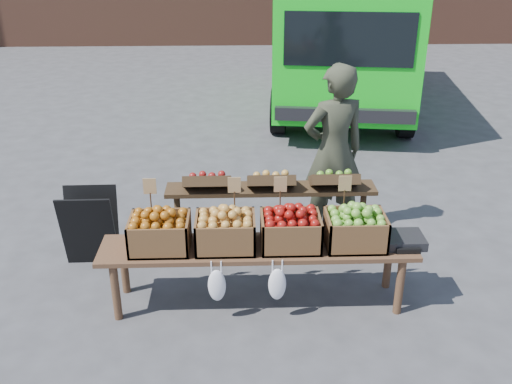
{
  "coord_description": "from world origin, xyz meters",
  "views": [
    {
      "loc": [
        0.36,
        -3.81,
        3.02
      ],
      "look_at": [
        0.52,
        0.92,
        0.85
      ],
      "focal_mm": 40.0,
      "sensor_mm": 36.0,
      "label": 1
    }
  ],
  "objects_px": {
    "delivery_van": "(342,45)",
    "weighing_scale": "(404,240)",
    "vendor": "(333,152)",
    "crate_green_apples": "(355,230)",
    "crate_russet_pears": "(225,232)",
    "chalkboard_sign": "(90,227)",
    "crate_red_apples": "(291,231)",
    "back_table": "(271,213)",
    "crate_golden_apples": "(160,233)",
    "display_bench": "(258,274)"
  },
  "relations": [
    {
      "from": "delivery_van",
      "to": "weighing_scale",
      "type": "bearing_deg",
      "value": -86.59
    },
    {
      "from": "vendor",
      "to": "crate_green_apples",
      "type": "height_order",
      "value": "vendor"
    },
    {
      "from": "crate_russet_pears",
      "to": "crate_green_apples",
      "type": "relative_size",
      "value": 1.0
    },
    {
      "from": "delivery_van",
      "to": "weighing_scale",
      "type": "xyz_separation_m",
      "value": [
        -0.49,
        -6.15,
        -0.54
      ]
    },
    {
      "from": "crate_green_apples",
      "to": "delivery_van",
      "type": "bearing_deg",
      "value": 81.55
    },
    {
      "from": "crate_green_apples",
      "to": "weighing_scale",
      "type": "distance_m",
      "value": 0.44
    },
    {
      "from": "chalkboard_sign",
      "to": "crate_red_apples",
      "type": "height_order",
      "value": "crate_red_apples"
    },
    {
      "from": "back_table",
      "to": "delivery_van",
      "type": "bearing_deg",
      "value": 73.68
    },
    {
      "from": "chalkboard_sign",
      "to": "crate_green_apples",
      "type": "height_order",
      "value": "crate_green_apples"
    },
    {
      "from": "delivery_van",
      "to": "crate_red_apples",
      "type": "relative_size",
      "value": 10.25
    },
    {
      "from": "crate_red_apples",
      "to": "chalkboard_sign",
      "type": "bearing_deg",
      "value": 158.65
    },
    {
      "from": "crate_green_apples",
      "to": "crate_golden_apples",
      "type": "bearing_deg",
      "value": 180.0
    },
    {
      "from": "vendor",
      "to": "back_table",
      "type": "xyz_separation_m",
      "value": [
        -0.68,
        -0.57,
        -0.41
      ]
    },
    {
      "from": "crate_golden_apples",
      "to": "chalkboard_sign",
      "type": "bearing_deg",
      "value": 136.88
    },
    {
      "from": "display_bench",
      "to": "crate_red_apples",
      "type": "xyz_separation_m",
      "value": [
        0.28,
        0.0,
        0.42
      ]
    },
    {
      "from": "back_table",
      "to": "display_bench",
      "type": "height_order",
      "value": "back_table"
    },
    {
      "from": "crate_red_apples",
      "to": "delivery_van",
      "type": "bearing_deg",
      "value": 76.61
    },
    {
      "from": "crate_golden_apples",
      "to": "crate_red_apples",
      "type": "bearing_deg",
      "value": 0.0
    },
    {
      "from": "display_bench",
      "to": "crate_russet_pears",
      "type": "bearing_deg",
      "value": 180.0
    },
    {
      "from": "display_bench",
      "to": "crate_green_apples",
      "type": "xyz_separation_m",
      "value": [
        0.82,
        0.0,
        0.42
      ]
    },
    {
      "from": "delivery_van",
      "to": "crate_russet_pears",
      "type": "height_order",
      "value": "delivery_van"
    },
    {
      "from": "vendor",
      "to": "display_bench",
      "type": "xyz_separation_m",
      "value": [
        -0.83,
        -1.29,
        -0.64
      ]
    },
    {
      "from": "crate_russet_pears",
      "to": "crate_red_apples",
      "type": "height_order",
      "value": "same"
    },
    {
      "from": "chalkboard_sign",
      "to": "delivery_van",
      "type": "bearing_deg",
      "value": 57.47
    },
    {
      "from": "delivery_van",
      "to": "display_bench",
      "type": "distance_m",
      "value": 6.45
    },
    {
      "from": "crate_russet_pears",
      "to": "crate_red_apples",
      "type": "relative_size",
      "value": 1.0
    },
    {
      "from": "weighing_scale",
      "to": "crate_red_apples",
      "type": "bearing_deg",
      "value": 180.0
    },
    {
      "from": "display_bench",
      "to": "crate_golden_apples",
      "type": "xyz_separation_m",
      "value": [
        -0.82,
        0.0,
        0.42
      ]
    },
    {
      "from": "display_bench",
      "to": "crate_golden_apples",
      "type": "bearing_deg",
      "value": 180.0
    },
    {
      "from": "weighing_scale",
      "to": "delivery_van",
      "type": "bearing_deg",
      "value": 85.46
    },
    {
      "from": "weighing_scale",
      "to": "chalkboard_sign",
      "type": "bearing_deg",
      "value": 165.54
    },
    {
      "from": "crate_green_apples",
      "to": "weighing_scale",
      "type": "xyz_separation_m",
      "value": [
        0.43,
        0.0,
        -0.1
      ]
    },
    {
      "from": "delivery_van",
      "to": "crate_golden_apples",
      "type": "relative_size",
      "value": 10.25
    },
    {
      "from": "weighing_scale",
      "to": "crate_green_apples",
      "type": "bearing_deg",
      "value": 180.0
    },
    {
      "from": "chalkboard_sign",
      "to": "crate_red_apples",
      "type": "relative_size",
      "value": 1.56
    },
    {
      "from": "back_table",
      "to": "crate_red_apples",
      "type": "bearing_deg",
      "value": -80.1
    },
    {
      "from": "crate_red_apples",
      "to": "vendor",
      "type": "bearing_deg",
      "value": 66.65
    },
    {
      "from": "vendor",
      "to": "weighing_scale",
      "type": "height_order",
      "value": "vendor"
    },
    {
      "from": "crate_red_apples",
      "to": "display_bench",
      "type": "bearing_deg",
      "value": 180.0
    },
    {
      "from": "display_bench",
      "to": "weighing_scale",
      "type": "bearing_deg",
      "value": 0.0
    },
    {
      "from": "vendor",
      "to": "crate_red_apples",
      "type": "xyz_separation_m",
      "value": [
        -0.56,
        -1.29,
        -0.22
      ]
    },
    {
      "from": "vendor",
      "to": "crate_golden_apples",
      "type": "height_order",
      "value": "vendor"
    },
    {
      "from": "vendor",
      "to": "crate_russet_pears",
      "type": "distance_m",
      "value": 1.72
    },
    {
      "from": "crate_russet_pears",
      "to": "crate_green_apples",
      "type": "distance_m",
      "value": 1.1
    },
    {
      "from": "chalkboard_sign",
      "to": "crate_russet_pears",
      "type": "relative_size",
      "value": 1.56
    },
    {
      "from": "crate_russet_pears",
      "to": "weighing_scale",
      "type": "height_order",
      "value": "crate_russet_pears"
    },
    {
      "from": "weighing_scale",
      "to": "crate_golden_apples",
      "type": "bearing_deg",
      "value": 180.0
    },
    {
      "from": "crate_golden_apples",
      "to": "crate_russet_pears",
      "type": "xyz_separation_m",
      "value": [
        0.55,
        0.0,
        0.0
      ]
    },
    {
      "from": "chalkboard_sign",
      "to": "crate_green_apples",
      "type": "relative_size",
      "value": 1.56
    },
    {
      "from": "crate_russet_pears",
      "to": "crate_red_apples",
      "type": "distance_m",
      "value": 0.55
    }
  ]
}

